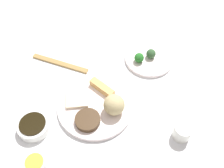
{
  "coord_description": "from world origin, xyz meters",
  "views": [
    {
      "loc": [
        -0.51,
        0.06,
        0.79
      ],
      "look_at": [
        0.03,
        -0.09,
        0.06
      ],
      "focal_mm": 41.73,
      "sensor_mm": 36.0,
      "label": 1
    }
  ],
  "objects": [
    {
      "name": "crab_rangoon_wonton",
      "position": [
        0.01,
        0.04,
        0.04
      ],
      "size": [
        0.09,
        0.09,
        0.01
      ],
      "primitive_type": "cube",
      "rotation": [
        0.0,
        0.0,
        -0.17
      ],
      "color": "beige",
      "rests_on": "main_plate"
    },
    {
      "name": "soy_sauce_bowl",
      "position": [
        -0.06,
        0.2,
        0.04
      ],
      "size": [
        0.1,
        0.1,
        0.03
      ],
      "primitive_type": "cylinder",
      "color": "white",
      "rests_on": "tabletop"
    },
    {
      "name": "broccoli_floret_2",
      "position": [
        0.13,
        -0.22,
        0.05
      ],
      "size": [
        0.04,
        0.04,
        0.04
      ],
      "primitive_type": "sphere",
      "color": "#236E24",
      "rests_on": "broccoli_plate"
    },
    {
      "name": "soy_sauce_bowl_liquid",
      "position": [
        -0.06,
        0.2,
        0.05
      ],
      "size": [
        0.09,
        0.09,
        0.0
      ],
      "primitive_type": "cylinder",
      "color": "black",
      "rests_on": "soy_sauce_bowl"
    },
    {
      "name": "teacup",
      "position": [
        -0.21,
        -0.26,
        0.05
      ],
      "size": [
        0.06,
        0.06,
        0.05
      ],
      "primitive_type": "cylinder",
      "color": "white",
      "rests_on": "tabletop"
    },
    {
      "name": "chopsticks_pair",
      "position": [
        0.21,
        0.08,
        0.02
      ],
      "size": [
        0.16,
        0.2,
        0.01
      ],
      "primitive_type": "cube",
      "rotation": [
        0.0,
        0.0,
        0.94
      ],
      "color": "#A37E44",
      "rests_on": "tabletop"
    },
    {
      "name": "broccoli_floret_0",
      "position": [
        0.14,
        -0.28,
        0.05
      ],
      "size": [
        0.04,
        0.04,
        0.04
      ],
      "primitive_type": "sphere",
      "color": "#315730",
      "rests_on": "broccoli_plate"
    },
    {
      "name": "rice_scoop",
      "position": [
        -0.07,
        -0.07,
        0.07
      ],
      "size": [
        0.07,
        0.07,
        0.07
      ],
      "primitive_type": "sphere",
      "color": "tan",
      "rests_on": "main_plate"
    },
    {
      "name": "broccoli_plate",
      "position": [
        0.13,
        -0.27,
        0.03
      ],
      "size": [
        0.19,
        0.19,
        0.01
      ],
      "primitive_type": "cylinder",
      "color": "white",
      "rests_on": "tabletop"
    },
    {
      "name": "sauce_ramekin_hot_mustard",
      "position": [
        -0.18,
        0.21,
        0.03
      ],
      "size": [
        0.07,
        0.07,
        0.02
      ],
      "primitive_type": "cylinder",
      "color": "white",
      "rests_on": "tabletop"
    },
    {
      "name": "tabletop",
      "position": [
        0.0,
        0.0,
        0.01
      ],
      "size": [
        2.2,
        2.2,
        0.02
      ],
      "primitive_type": "cube",
      "color": "silver",
      "rests_on": "ground"
    },
    {
      "name": "stir_fry_heap",
      "position": [
        -0.08,
        0.02,
        0.05
      ],
      "size": [
        0.08,
        0.08,
        0.02
      ],
      "primitive_type": "cylinder",
      "color": "#412D19",
      "rests_on": "main_plate"
    },
    {
      "name": "spring_roll",
      "position": [
        0.03,
        -0.05,
        0.05
      ],
      "size": [
        0.1,
        0.08,
        0.02
      ],
      "primitive_type": "cube",
      "rotation": [
        0.0,
        0.0,
        0.59
      ],
      "color": "tan",
      "rests_on": "main_plate"
    },
    {
      "name": "main_plate",
      "position": [
        -0.03,
        -0.01,
        0.03
      ],
      "size": [
        0.26,
        0.26,
        0.02
      ],
      "primitive_type": "cylinder",
      "color": "white",
      "rests_on": "tabletop"
    },
    {
      "name": "sauce_ramekin_hot_mustard_liquid",
      "position": [
        -0.18,
        0.21,
        0.05
      ],
      "size": [
        0.05,
        0.05,
        0.0
      ],
      "primitive_type": "cylinder",
      "color": "gold",
      "rests_on": "sauce_ramekin_hot_mustard"
    }
  ]
}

